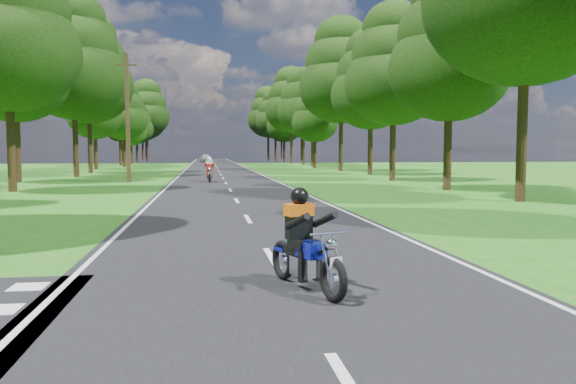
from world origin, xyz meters
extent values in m
plane|color=#245D15|center=(0.00, 0.00, 0.00)|extent=(160.00, 160.00, 0.00)
cube|color=black|center=(0.00, 50.00, 0.01)|extent=(7.00, 140.00, 0.02)
cube|color=silver|center=(0.00, 2.00, 0.02)|extent=(0.12, 2.00, 0.01)
cube|color=silver|center=(0.00, 8.00, 0.02)|extent=(0.12, 2.00, 0.01)
cube|color=silver|center=(0.00, 14.00, 0.02)|extent=(0.12, 2.00, 0.01)
cube|color=silver|center=(0.00, 20.00, 0.02)|extent=(0.12, 2.00, 0.01)
cube|color=silver|center=(0.00, 26.00, 0.02)|extent=(0.12, 2.00, 0.01)
cube|color=silver|center=(0.00, 32.00, 0.02)|extent=(0.12, 2.00, 0.01)
cube|color=silver|center=(0.00, 38.00, 0.02)|extent=(0.12, 2.00, 0.01)
cube|color=silver|center=(0.00, 44.00, 0.02)|extent=(0.12, 2.00, 0.01)
cube|color=silver|center=(0.00, 50.00, 0.02)|extent=(0.12, 2.00, 0.01)
cube|color=silver|center=(0.00, 56.00, 0.02)|extent=(0.12, 2.00, 0.01)
cube|color=silver|center=(0.00, 62.00, 0.02)|extent=(0.12, 2.00, 0.01)
cube|color=silver|center=(0.00, 68.00, 0.02)|extent=(0.12, 2.00, 0.01)
cube|color=silver|center=(0.00, 74.00, 0.02)|extent=(0.12, 2.00, 0.01)
cube|color=silver|center=(0.00, 80.00, 0.02)|extent=(0.12, 2.00, 0.01)
cube|color=silver|center=(0.00, 86.00, 0.02)|extent=(0.12, 2.00, 0.01)
cube|color=silver|center=(0.00, 92.00, 0.02)|extent=(0.12, 2.00, 0.01)
cube|color=silver|center=(0.00, 98.00, 0.02)|extent=(0.12, 2.00, 0.01)
cube|color=silver|center=(0.00, 104.00, 0.02)|extent=(0.12, 2.00, 0.01)
cube|color=silver|center=(0.00, 110.00, 0.02)|extent=(0.12, 2.00, 0.01)
cube|color=silver|center=(0.00, 116.00, 0.02)|extent=(0.12, 2.00, 0.01)
cube|color=silver|center=(-3.30, 50.00, 0.02)|extent=(0.10, 140.00, 0.01)
cube|color=silver|center=(3.30, 50.00, 0.02)|extent=(0.10, 140.00, 0.01)
cube|color=silver|center=(-3.80, 0.30, 0.02)|extent=(0.50, 0.50, 0.01)
cylinder|color=black|center=(-10.57, 20.76, 1.96)|extent=(0.40, 0.40, 3.91)
ellipsoid|color=black|center=(-10.57, 20.76, 6.78)|extent=(6.85, 6.85, 5.82)
ellipsoid|color=black|center=(-10.57, 20.76, 8.68)|extent=(5.87, 5.87, 4.99)
cylinder|color=black|center=(-12.94, 29.18, 1.90)|extent=(0.40, 0.40, 3.79)
ellipsoid|color=black|center=(-12.94, 29.18, 6.57)|extent=(6.64, 6.64, 5.64)
ellipsoid|color=black|center=(-12.94, 29.18, 8.41)|extent=(5.69, 5.69, 4.84)
ellipsoid|color=black|center=(-12.94, 29.18, 10.26)|extent=(4.27, 4.27, 3.63)
cylinder|color=black|center=(-10.82, 35.60, 2.16)|extent=(0.40, 0.40, 4.32)
ellipsoid|color=black|center=(-10.82, 35.60, 7.47)|extent=(7.56, 7.56, 6.42)
ellipsoid|color=black|center=(-10.82, 35.60, 9.58)|extent=(6.48, 6.48, 5.51)
ellipsoid|color=black|center=(-10.82, 35.60, 11.68)|extent=(4.86, 4.86, 4.13)
cylinder|color=black|center=(-11.26, 43.10, 2.20)|extent=(0.40, 0.40, 4.40)
ellipsoid|color=black|center=(-11.26, 43.10, 7.62)|extent=(7.71, 7.71, 6.55)
ellipsoid|color=black|center=(-11.26, 43.10, 9.77)|extent=(6.60, 6.60, 5.61)
ellipsoid|color=black|center=(-11.26, 43.10, 11.92)|extent=(4.95, 4.95, 4.21)
cylinder|color=black|center=(-12.61, 52.78, 1.60)|extent=(0.40, 0.40, 3.20)
ellipsoid|color=black|center=(-12.61, 52.78, 5.54)|extent=(5.60, 5.60, 4.76)
ellipsoid|color=black|center=(-12.61, 52.78, 7.10)|extent=(4.80, 4.80, 4.08)
ellipsoid|color=black|center=(-12.61, 52.78, 8.66)|extent=(3.60, 3.60, 3.06)
cylinder|color=black|center=(-10.75, 60.15, 1.61)|extent=(0.40, 0.40, 3.22)
ellipsoid|color=black|center=(-10.75, 60.15, 5.58)|extent=(5.64, 5.64, 4.79)
ellipsoid|color=black|center=(-10.75, 60.15, 7.15)|extent=(4.83, 4.83, 4.11)
ellipsoid|color=black|center=(-10.75, 60.15, 8.72)|extent=(3.62, 3.62, 3.08)
cylinder|color=black|center=(-12.29, 67.91, 1.80)|extent=(0.40, 0.40, 3.61)
ellipsoid|color=black|center=(-12.29, 67.91, 6.25)|extent=(6.31, 6.31, 5.37)
ellipsoid|color=black|center=(-12.29, 67.91, 8.01)|extent=(5.41, 5.41, 4.60)
ellipsoid|color=black|center=(-12.29, 67.91, 9.76)|extent=(4.06, 4.06, 3.45)
cylinder|color=black|center=(-11.94, 75.74, 1.33)|extent=(0.40, 0.40, 2.67)
ellipsoid|color=black|center=(-11.94, 75.74, 4.62)|extent=(4.67, 4.67, 3.97)
ellipsoid|color=black|center=(-11.94, 75.74, 5.92)|extent=(4.00, 4.00, 3.40)
ellipsoid|color=black|center=(-11.94, 75.74, 7.22)|extent=(3.00, 3.00, 2.55)
cylinder|color=black|center=(-12.18, 84.90, 1.54)|extent=(0.40, 0.40, 3.09)
ellipsoid|color=black|center=(-12.18, 84.90, 5.34)|extent=(5.40, 5.40, 4.59)
ellipsoid|color=black|center=(-12.18, 84.90, 6.85)|extent=(4.63, 4.63, 3.93)
ellipsoid|color=black|center=(-12.18, 84.90, 8.35)|extent=(3.47, 3.47, 2.95)
cylinder|color=black|center=(-11.23, 91.41, 2.24)|extent=(0.40, 0.40, 4.48)
ellipsoid|color=black|center=(-11.23, 91.41, 7.75)|extent=(7.84, 7.84, 6.66)
ellipsoid|color=black|center=(-11.23, 91.41, 9.94)|extent=(6.72, 6.72, 5.71)
ellipsoid|color=black|center=(-11.23, 91.41, 12.12)|extent=(5.04, 5.04, 4.28)
cylinder|color=black|center=(-12.28, 100.39, 2.05)|extent=(0.40, 0.40, 4.09)
ellipsoid|color=black|center=(-12.28, 100.39, 7.09)|extent=(7.16, 7.16, 6.09)
ellipsoid|color=black|center=(-12.28, 100.39, 9.08)|extent=(6.14, 6.14, 5.22)
ellipsoid|color=black|center=(-12.28, 100.39, 11.08)|extent=(4.61, 4.61, 3.92)
cylinder|color=black|center=(11.06, 12.20, 2.28)|extent=(0.40, 0.40, 4.56)
cylinder|color=black|center=(10.92, 18.69, 1.75)|extent=(0.40, 0.40, 3.49)
ellipsoid|color=black|center=(10.92, 18.69, 6.05)|extent=(6.12, 6.12, 5.20)
ellipsoid|color=black|center=(10.92, 18.69, 7.75)|extent=(5.24, 5.24, 4.46)
ellipsoid|color=black|center=(10.92, 18.69, 9.46)|extent=(3.93, 3.93, 3.34)
cylinder|color=black|center=(11.06, 27.58, 1.85)|extent=(0.40, 0.40, 3.69)
ellipsoid|color=black|center=(11.06, 27.58, 6.39)|extent=(6.46, 6.46, 5.49)
ellipsoid|color=black|center=(11.06, 27.58, 8.19)|extent=(5.54, 5.54, 4.71)
ellipsoid|color=black|center=(11.06, 27.58, 9.99)|extent=(4.15, 4.15, 3.53)
cylinder|color=black|center=(12.17, 36.42, 1.87)|extent=(0.40, 0.40, 3.74)
ellipsoid|color=black|center=(12.17, 36.42, 6.48)|extent=(6.55, 6.55, 5.57)
ellipsoid|color=black|center=(12.17, 36.42, 8.31)|extent=(5.62, 5.62, 4.77)
ellipsoid|color=black|center=(12.17, 36.42, 10.13)|extent=(4.21, 4.21, 3.58)
cylinder|color=black|center=(11.72, 44.72, 2.32)|extent=(0.40, 0.40, 4.64)
ellipsoid|color=black|center=(11.72, 44.72, 8.04)|extent=(8.12, 8.12, 6.91)
ellipsoid|color=black|center=(11.72, 44.72, 10.30)|extent=(6.96, 6.96, 5.92)
ellipsoid|color=black|center=(11.72, 44.72, 12.56)|extent=(5.22, 5.22, 4.44)
cylinder|color=black|center=(10.55, 51.92, 1.45)|extent=(0.40, 0.40, 2.91)
ellipsoid|color=black|center=(10.55, 51.92, 5.03)|extent=(5.09, 5.09, 4.33)
ellipsoid|color=black|center=(10.55, 51.92, 6.45)|extent=(4.36, 4.36, 3.71)
ellipsoid|color=black|center=(10.55, 51.92, 7.87)|extent=(3.27, 3.27, 2.78)
cylinder|color=black|center=(11.77, 59.40, 1.94)|extent=(0.40, 0.40, 3.88)
ellipsoid|color=black|center=(11.77, 59.40, 6.71)|extent=(6.78, 6.78, 5.77)
ellipsoid|color=black|center=(11.77, 59.40, 8.60)|extent=(5.81, 5.81, 4.94)
ellipsoid|color=black|center=(11.77, 59.40, 10.49)|extent=(4.36, 4.36, 3.71)
cylinder|color=black|center=(12.10, 67.87, 2.09)|extent=(0.40, 0.40, 4.18)
ellipsoid|color=black|center=(12.10, 67.87, 7.23)|extent=(7.31, 7.31, 6.21)
ellipsoid|color=black|center=(12.10, 67.87, 9.27)|extent=(6.27, 6.27, 5.33)
ellipsoid|color=black|center=(12.10, 67.87, 11.31)|extent=(4.70, 4.70, 4.00)
cylinder|color=black|center=(11.80, 76.83, 2.32)|extent=(0.40, 0.40, 4.63)
ellipsoid|color=black|center=(11.80, 76.83, 8.02)|extent=(8.11, 8.11, 6.89)
ellipsoid|color=black|center=(11.80, 76.83, 10.28)|extent=(6.95, 6.95, 5.91)
ellipsoid|color=black|center=(11.80, 76.83, 12.54)|extent=(5.21, 5.21, 4.43)
cylinder|color=black|center=(11.69, 84.12, 1.68)|extent=(0.40, 0.40, 3.36)
ellipsoid|color=black|center=(11.69, 84.12, 5.82)|extent=(5.88, 5.88, 5.00)
ellipsoid|color=black|center=(11.69, 84.12, 7.46)|extent=(5.04, 5.04, 4.29)
ellipsoid|color=black|center=(11.69, 84.12, 9.10)|extent=(3.78, 3.78, 3.21)
cylinder|color=black|center=(11.14, 91.34, 2.04)|extent=(0.40, 0.40, 4.09)
ellipsoid|color=black|center=(11.14, 91.34, 7.07)|extent=(7.15, 7.15, 6.08)
ellipsoid|color=black|center=(11.14, 91.34, 9.07)|extent=(6.13, 6.13, 5.21)
ellipsoid|color=black|center=(11.14, 91.34, 11.06)|extent=(4.60, 4.60, 3.91)
cylinder|color=black|center=(10.68, 99.10, 2.24)|extent=(0.40, 0.40, 4.48)
ellipsoid|color=black|center=(10.68, 99.10, 7.76)|extent=(7.84, 7.84, 6.66)
ellipsoid|color=black|center=(10.68, 99.10, 9.94)|extent=(6.72, 6.72, 5.71)
ellipsoid|color=black|center=(10.68, 99.10, 12.13)|extent=(5.04, 5.04, 4.28)
cylinder|color=black|center=(-14.00, 110.00, 1.92)|extent=(0.40, 0.40, 3.84)
ellipsoid|color=black|center=(-14.00, 110.00, 6.65)|extent=(6.72, 6.72, 5.71)
ellipsoid|color=black|center=(-14.00, 110.00, 8.52)|extent=(5.76, 5.76, 4.90)
ellipsoid|color=black|center=(-14.00, 110.00, 10.39)|extent=(4.32, 4.32, 3.67)
cylinder|color=black|center=(15.00, 112.00, 2.08)|extent=(0.40, 0.40, 4.16)
ellipsoid|color=black|center=(15.00, 112.00, 7.20)|extent=(7.28, 7.28, 6.19)
ellipsoid|color=black|center=(15.00, 112.00, 9.23)|extent=(6.24, 6.24, 5.30)
ellipsoid|color=black|center=(15.00, 112.00, 11.26)|extent=(4.68, 4.68, 3.98)
cylinder|color=black|center=(-16.00, 95.00, 1.76)|extent=(0.40, 0.40, 3.52)
ellipsoid|color=black|center=(-16.00, 95.00, 6.09)|extent=(6.16, 6.16, 5.24)
ellipsoid|color=black|center=(-16.00, 95.00, 7.81)|extent=(5.28, 5.28, 4.49)
ellipsoid|color=black|center=(-16.00, 95.00, 9.53)|extent=(3.96, 3.96, 3.37)
cylinder|color=black|center=(17.00, 98.00, 2.24)|extent=(0.40, 0.40, 4.48)
ellipsoid|color=black|center=(17.00, 98.00, 7.76)|extent=(7.84, 7.84, 6.66)
ellipsoid|color=black|center=(17.00, 98.00, 9.94)|extent=(6.72, 6.72, 5.71)
ellipsoid|color=black|center=(17.00, 98.00, 12.12)|extent=(5.04, 5.04, 4.28)
cylinder|color=#382616|center=(-6.00, 28.00, 4.00)|extent=(0.26, 0.26, 8.00)
cube|color=#382616|center=(-6.00, 28.00, 7.30)|extent=(1.20, 0.10, 0.10)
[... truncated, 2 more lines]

